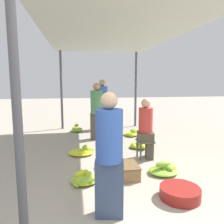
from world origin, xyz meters
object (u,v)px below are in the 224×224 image
object	(u,v)px
basin_black	(180,193)
banana_pile_left_1	(83,152)
banana_pile_right_1	(165,169)
shopper_walking_far	(102,104)
banana_pile_left_0	(84,179)
banana_pile_right_0	(133,133)
banana_pile_left_2	(76,129)
stool	(145,144)
banana_pile_right_2	(139,146)
vendor_foreground	(109,154)
shopper_walking_mid	(97,110)
vendor_seated	(146,128)
crate_near	(123,171)

from	to	relation	value
basin_black	banana_pile_left_1	size ratio (longest dim) A/B	0.95
banana_pile_right_1	shopper_walking_far	bearing A→B (deg)	100.51
banana_pile_left_0	banana_pile_right_0	distance (m)	3.40
basin_black	banana_pile_left_2	bearing A→B (deg)	107.88
stool	banana_pile_right_2	xyz separation A→B (m)	(0.08, 0.75, -0.27)
banana_pile_left_0	banana_pile_right_1	xyz separation A→B (m)	(1.48, 0.19, -0.00)
vendor_foreground	shopper_walking_mid	world-z (taller)	shopper_walking_mid
vendor_foreground	banana_pile_right_0	distance (m)	4.20
vendor_seated	banana_pile_right_2	world-z (taller)	vendor_seated
shopper_walking_mid	vendor_foreground	bearing A→B (deg)	-93.03
vendor_foreground	banana_pile_left_0	size ratio (longest dim) A/B	3.03
shopper_walking_mid	shopper_walking_far	xyz separation A→B (m)	(0.31, 1.23, 0.06)
banana_pile_left_1	banana_pile_right_1	xyz separation A→B (m)	(1.46, -1.25, 0.02)
vendor_seated	banana_pile_left_0	bearing A→B (deg)	-144.40
vendor_foreground	banana_pile_right_1	world-z (taller)	vendor_foreground
banana_pile_left_0	banana_pile_left_2	world-z (taller)	banana_pile_left_2
banana_pile_right_0	crate_near	bearing A→B (deg)	-107.94
banana_pile_right_1	crate_near	size ratio (longest dim) A/B	1.12
banana_pile_right_2	shopper_walking_far	xyz separation A→B (m)	(-0.65, 2.25, 0.83)
banana_pile_left_0	banana_pile_right_0	bearing A→B (deg)	61.66
banana_pile_left_0	shopper_walking_far	bearing A→B (deg)	78.94
basin_black	banana_pile_right_2	bearing A→B (deg)	87.83
vendor_foreground	banana_pile_right_0	bearing A→B (deg)	71.10
vendor_foreground	basin_black	xyz separation A→B (m)	(1.06, 0.24, -0.72)
banana_pile_left_2	banana_pile_left_0	bearing A→B (deg)	-88.29
banana_pile_left_0	vendor_foreground	bearing A→B (deg)	-73.33
stool	crate_near	distance (m)	1.10
shopper_walking_far	vendor_foreground	bearing A→B (deg)	-95.86
vendor_foreground	banana_pile_left_2	size ratio (longest dim) A/B	3.49
vendor_seated	banana_pile_left_0	size ratio (longest dim) A/B	2.56
vendor_seated	shopper_walking_far	size ratio (longest dim) A/B	0.76
basin_black	banana_pile_left_0	world-z (taller)	banana_pile_left_0
banana_pile_left_0	banana_pile_right_0	size ratio (longest dim) A/B	0.87
vendor_foreground	banana_pile_right_0	xyz separation A→B (m)	(1.34, 3.91, -0.73)
vendor_foreground	banana_pile_left_0	xyz separation A→B (m)	(-0.27, 0.92, -0.73)
banana_pile_right_0	crate_near	xyz separation A→B (m)	(-0.93, -2.87, 0.04)
vendor_seated	shopper_walking_mid	xyz separation A→B (m)	(-0.90, 1.76, 0.16)
stool	vendor_seated	xyz separation A→B (m)	(0.02, 0.00, 0.35)
banana_pile_left_1	crate_near	xyz separation A→B (m)	(0.67, -1.33, 0.06)
banana_pile_left_0	shopper_walking_far	distance (m)	4.13
banana_pile_left_1	banana_pile_right_0	xyz separation A→B (m)	(1.60, 1.54, 0.01)
banana_pile_right_2	shopper_walking_far	world-z (taller)	shopper_walking_far
banana_pile_right_0	banana_pile_left_2	bearing A→B (deg)	154.41
shopper_walking_mid	shopper_walking_far	size ratio (longest dim) A/B	0.94
basin_black	banana_pile_right_0	distance (m)	3.68
crate_near	banana_pile_left_0	bearing A→B (deg)	-169.89
banana_pile_left_2	banana_pile_right_1	bearing A→B (deg)	-66.28
vendor_foreground	shopper_walking_mid	bearing A→B (deg)	86.97
banana_pile_left_0	banana_pile_right_0	world-z (taller)	banana_pile_right_0
vendor_foreground	stool	size ratio (longest dim) A/B	3.77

